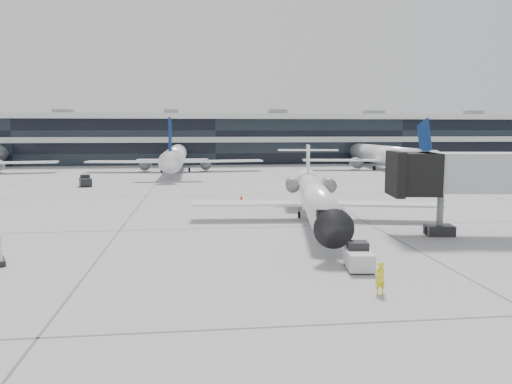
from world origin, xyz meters
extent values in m
plane|color=gray|center=(0.00, 0.00, 0.00)|extent=(220.00, 220.00, 0.00)
cube|color=black|center=(0.00, 82.00, 5.00)|extent=(170.00, 22.00, 10.00)
cylinder|color=white|center=(5.85, 1.85, 2.03)|extent=(5.66, 21.24, 2.38)
cone|color=black|center=(4.00, -9.80, 2.03)|extent=(2.73, 2.81, 2.38)
cone|color=white|center=(7.73, 13.67, 2.29)|extent=(2.67, 3.14, 2.26)
cube|color=white|center=(0.33, 3.62, 1.41)|extent=(9.85, 3.13, 0.19)
cube|color=white|center=(11.64, 1.82, 1.41)|extent=(9.95, 4.41, 0.19)
cylinder|color=slate|center=(5.24, 9.26, 2.38)|extent=(1.77, 3.16, 1.32)
cylinder|color=slate|center=(8.72, 8.70, 2.38)|extent=(1.77, 3.16, 1.32)
cube|color=white|center=(7.64, 13.15, 4.14)|extent=(0.60, 2.30, 3.96)
cube|color=white|center=(7.70, 13.50, 5.55)|extent=(6.48, 2.39, 0.14)
cylinder|color=black|center=(4.53, -6.41, 0.25)|extent=(0.23, 0.51, 0.49)
cylinder|color=black|center=(4.82, 3.80, 0.28)|extent=(0.30, 0.59, 0.56)
cylinder|color=black|center=(7.43, 3.38, 0.28)|extent=(0.30, 0.59, 0.56)
cube|color=black|center=(11.82, -4.10, 4.54)|extent=(3.28, 3.83, 3.03)
cylinder|color=slate|center=(13.64, -4.36, 1.51)|extent=(0.48, 0.48, 3.03)
cube|color=black|center=(13.64, -4.36, 0.38)|extent=(2.14, 1.78, 0.76)
imported|color=yellow|center=(4.50, -16.60, 0.79)|extent=(0.65, 0.52, 1.57)
cube|color=silver|center=(4.85, -12.50, 0.58)|extent=(1.63, 2.45, 0.94)
cube|color=black|center=(4.91, -11.98, 1.20)|extent=(1.26, 1.07, 0.52)
cylinder|color=black|center=(4.38, -11.60, 0.23)|extent=(0.24, 0.48, 0.46)
cylinder|color=black|center=(5.52, -11.74, 0.23)|extent=(0.24, 0.48, 0.46)
cylinder|color=black|center=(4.18, -13.26, 0.23)|extent=(0.24, 0.48, 0.46)
cylinder|color=black|center=(5.32, -13.40, 0.23)|extent=(0.24, 0.48, 0.46)
cone|color=#FF330D|center=(0.80, 16.08, 0.26)|extent=(0.34, 0.34, 0.53)
cube|color=#FF330D|center=(0.80, 16.08, 0.01)|extent=(0.46, 0.46, 0.03)
cube|color=black|center=(-19.22, 31.32, 0.61)|extent=(2.14, 2.79, 1.01)
cube|color=black|center=(-19.39, 31.86, 1.29)|extent=(1.48, 1.34, 0.56)
cylinder|color=black|center=(-20.08, 31.98, 0.25)|extent=(0.34, 0.53, 0.49)
cylinder|color=black|center=(-18.91, 32.37, 0.25)|extent=(0.34, 0.53, 0.49)
cylinder|color=black|center=(-19.52, 30.28, 0.25)|extent=(0.34, 0.53, 0.49)
cylinder|color=black|center=(-18.36, 30.67, 0.25)|extent=(0.34, 0.53, 0.49)
camera|label=1|loc=(-3.97, -38.59, 7.74)|focal=35.00mm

